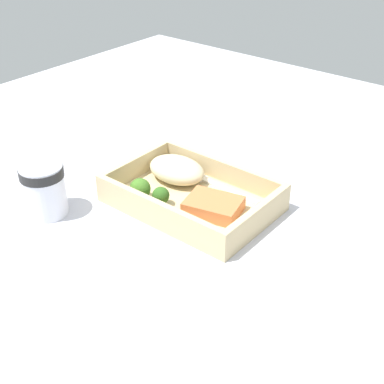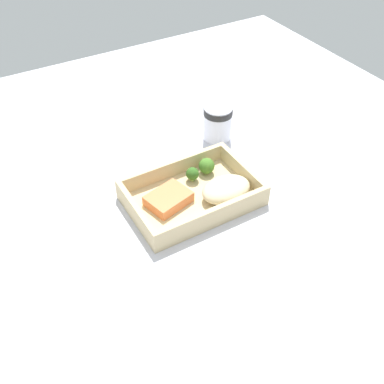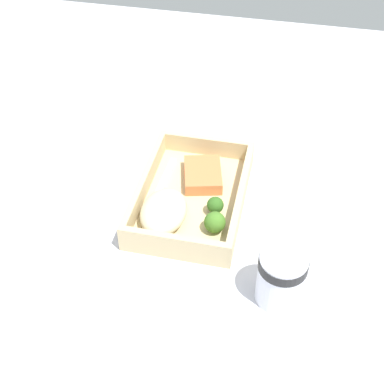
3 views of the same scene
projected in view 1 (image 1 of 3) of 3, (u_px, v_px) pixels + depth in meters
ground_plane at (192, 210)px, 95.86cm from camera, size 160.00×160.00×2.00cm
takeout_tray at (192, 202)px, 95.02cm from camera, size 28.35×19.20×1.20cm
tray_rim at (192, 190)px, 93.67cm from camera, size 28.35×19.20×3.96cm
salmon_fillet at (213, 206)px, 90.55cm from camera, size 10.57×8.97×2.44cm
mashed_potatoes at (177, 170)px, 99.57cm from camera, size 11.42×8.09×4.24cm
broccoli_floret_1 at (140, 189)px, 93.82cm from camera, size 3.77×3.77×3.96cm
broccoli_floret_2 at (161, 196)px, 92.05cm from camera, size 3.03×3.03×3.52cm
fork at (218, 186)px, 98.28cm from camera, size 15.86×2.43×0.44cm
paper_cup at (44, 187)px, 90.50cm from camera, size 7.47×7.47×9.32cm
receipt_slip at (297, 282)px, 77.50cm from camera, size 11.34×15.24×0.24cm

